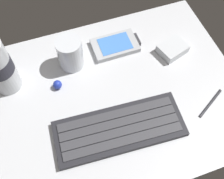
{
  "coord_description": "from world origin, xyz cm",
  "views": [
    {
      "loc": [
        -10.31,
        -29.55,
        57.36
      ],
      "look_at": [
        0.0,
        0.0,
        3.0
      ],
      "focal_mm": 43.15,
      "sensor_mm": 36.0,
      "label": 1
    }
  ],
  "objects_px": {
    "handheld_device": "(115,45)",
    "trackball_mouse": "(57,85)",
    "juice_cup": "(70,54)",
    "charger_block": "(172,49)",
    "keyboard": "(119,129)",
    "stylus_pen": "(211,103)"
  },
  "relations": [
    {
      "from": "charger_block",
      "to": "trackball_mouse",
      "type": "bearing_deg",
      "value": -178.69
    },
    {
      "from": "charger_block",
      "to": "stylus_pen",
      "type": "distance_m",
      "value": 0.17
    },
    {
      "from": "keyboard",
      "to": "stylus_pen",
      "type": "distance_m",
      "value": 0.23
    },
    {
      "from": "keyboard",
      "to": "stylus_pen",
      "type": "relative_size",
      "value": 3.12
    },
    {
      "from": "keyboard",
      "to": "juice_cup",
      "type": "height_order",
      "value": "juice_cup"
    },
    {
      "from": "juice_cup",
      "to": "charger_block",
      "type": "relative_size",
      "value": 1.21
    },
    {
      "from": "keyboard",
      "to": "handheld_device",
      "type": "bearing_deg",
      "value": 72.43
    },
    {
      "from": "keyboard",
      "to": "stylus_pen",
      "type": "bearing_deg",
      "value": -2.04
    },
    {
      "from": "keyboard",
      "to": "charger_block",
      "type": "distance_m",
      "value": 0.27
    },
    {
      "from": "charger_block",
      "to": "juice_cup",
      "type": "bearing_deg",
      "value": 169.03
    },
    {
      "from": "handheld_device",
      "to": "stylus_pen",
      "type": "bearing_deg",
      "value": -56.44
    },
    {
      "from": "juice_cup",
      "to": "handheld_device",
      "type": "bearing_deg",
      "value": 6.44
    },
    {
      "from": "juice_cup",
      "to": "trackball_mouse",
      "type": "relative_size",
      "value": 3.86
    },
    {
      "from": "trackball_mouse",
      "to": "stylus_pen",
      "type": "relative_size",
      "value": 0.23
    },
    {
      "from": "handheld_device",
      "to": "trackball_mouse",
      "type": "xyz_separation_m",
      "value": [
        -0.18,
        -0.07,
        0.0
      ]
    },
    {
      "from": "keyboard",
      "to": "stylus_pen",
      "type": "xyz_separation_m",
      "value": [
        0.23,
        -0.01,
        -0.0
      ]
    },
    {
      "from": "trackball_mouse",
      "to": "stylus_pen",
      "type": "bearing_deg",
      "value": -26.3
    },
    {
      "from": "stylus_pen",
      "to": "trackball_mouse",
      "type": "bearing_deg",
      "value": 124.16
    },
    {
      "from": "handheld_device",
      "to": "charger_block",
      "type": "relative_size",
      "value": 1.83
    },
    {
      "from": "keyboard",
      "to": "charger_block",
      "type": "xyz_separation_m",
      "value": [
        0.21,
        0.16,
        0.0
      ]
    },
    {
      "from": "juice_cup",
      "to": "charger_block",
      "type": "xyz_separation_m",
      "value": [
        0.26,
        -0.05,
        -0.03
      ]
    },
    {
      "from": "handheld_device",
      "to": "juice_cup",
      "type": "bearing_deg",
      "value": -173.56
    }
  ]
}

